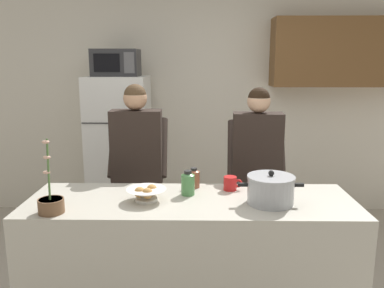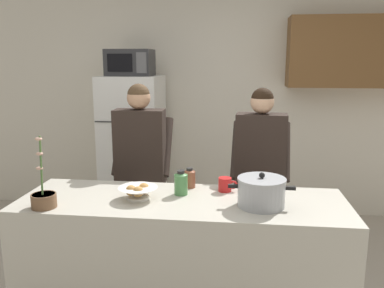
# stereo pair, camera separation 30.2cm
# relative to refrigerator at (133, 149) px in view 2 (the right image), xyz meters

# --- Properties ---
(back_wall_unit) EXTENTS (6.00, 0.48, 2.60)m
(back_wall_unit) POSITION_rel_refrigerator_xyz_m (1.08, 0.41, 0.58)
(back_wall_unit) COLOR silver
(back_wall_unit) RESTS_ON ground
(kitchen_island) EXTENTS (2.10, 0.68, 0.92)m
(kitchen_island) POSITION_rel_refrigerator_xyz_m (0.82, -1.85, -0.36)
(kitchen_island) COLOR #BCB7A8
(kitchen_island) RESTS_ON ground
(refrigerator) EXTENTS (0.64, 0.68, 1.64)m
(refrigerator) POSITION_rel_refrigerator_xyz_m (0.00, 0.00, 0.00)
(refrigerator) COLOR white
(refrigerator) RESTS_ON ground
(microwave) EXTENTS (0.48, 0.37, 0.28)m
(microwave) POSITION_rel_refrigerator_xyz_m (0.00, -0.02, 0.96)
(microwave) COLOR #2D2D30
(microwave) RESTS_ON refrigerator
(person_near_pot) EXTENTS (0.50, 0.42, 1.62)m
(person_near_pot) POSITION_rel_refrigerator_xyz_m (0.36, -1.11, 0.19)
(person_near_pot) COLOR #33384C
(person_near_pot) RESTS_ON ground
(person_by_sink) EXTENTS (0.50, 0.43, 1.59)m
(person_by_sink) POSITION_rel_refrigerator_xyz_m (1.35, -1.08, 0.17)
(person_by_sink) COLOR #33384C
(person_by_sink) RESTS_ON ground
(cooking_pot) EXTENTS (0.41, 0.29, 0.21)m
(cooking_pot) POSITION_rel_refrigerator_xyz_m (1.31, -1.91, 0.19)
(cooking_pot) COLOR #ADAFB5
(cooking_pot) RESTS_ON kitchen_island
(coffee_mug) EXTENTS (0.13, 0.09, 0.10)m
(coffee_mug) POSITION_rel_refrigerator_xyz_m (1.09, -1.65, 0.15)
(coffee_mug) COLOR red
(coffee_mug) RESTS_ON kitchen_island
(bread_bowl) EXTENTS (0.25, 0.25, 0.10)m
(bread_bowl) POSITION_rel_refrigerator_xyz_m (0.54, -1.88, 0.15)
(bread_bowl) COLOR white
(bread_bowl) RESTS_ON kitchen_island
(bottle_near_edge) EXTENTS (0.09, 0.09, 0.17)m
(bottle_near_edge) POSITION_rel_refrigerator_xyz_m (0.80, -1.75, 0.18)
(bottle_near_edge) COLOR #4C8C4C
(bottle_near_edge) RESTS_ON kitchen_island
(bottle_mid_counter) EXTENTS (0.08, 0.08, 0.14)m
(bottle_mid_counter) POSITION_rel_refrigerator_xyz_m (0.84, -1.59, 0.17)
(bottle_mid_counter) COLOR brown
(bottle_mid_counter) RESTS_ON kitchen_island
(potted_orchid) EXTENTS (0.15, 0.15, 0.44)m
(potted_orchid) POSITION_rel_refrigerator_xyz_m (0.01, -2.09, 0.16)
(potted_orchid) COLOR brown
(potted_orchid) RESTS_ON kitchen_island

